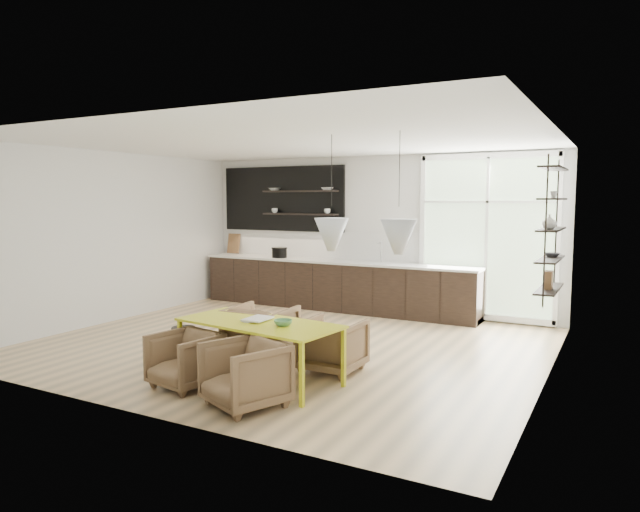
# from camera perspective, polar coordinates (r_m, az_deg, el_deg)

# --- Properties ---
(room) EXTENTS (7.02, 6.01, 2.91)m
(room) POSITION_cam_1_polar(r_m,az_deg,el_deg) (8.83, 3.76, 1.57)
(room) COLOR #D9B684
(room) RESTS_ON ground
(kitchen_run) EXTENTS (5.54, 0.69, 2.75)m
(kitchen_run) POSITION_cam_1_polar(r_m,az_deg,el_deg) (10.90, 1.12, -2.19)
(kitchen_run) COLOR black
(kitchen_run) RESTS_ON ground
(right_shelving) EXTENTS (0.26, 1.22, 1.90)m
(right_shelving) POSITION_cam_1_polar(r_m,az_deg,el_deg) (8.15, 22.09, 2.15)
(right_shelving) COLOR black
(right_shelving) RESTS_ON ground
(dining_table) EXTENTS (2.00, 1.09, 0.70)m
(dining_table) POSITION_cam_1_polar(r_m,az_deg,el_deg) (6.63, -6.12, -6.95)
(dining_table) COLOR gold
(dining_table) RESTS_ON ground
(armchair_back_left) EXTENTS (0.82, 0.84, 0.73)m
(armchair_back_left) POSITION_cam_1_polar(r_m,az_deg,el_deg) (7.50, -5.90, -7.69)
(armchair_back_left) COLOR brown
(armchair_back_left) RESTS_ON ground
(armchair_back_right) EXTENTS (0.70, 0.72, 0.65)m
(armchair_back_right) POSITION_cam_1_polar(r_m,az_deg,el_deg) (7.03, 1.26, -8.89)
(armchair_back_right) COLOR brown
(armchair_back_right) RESTS_ON ground
(armchair_front_left) EXTENTS (0.77, 0.79, 0.62)m
(armchair_front_left) POSITION_cam_1_polar(r_m,az_deg,el_deg) (6.65, -13.34, -10.06)
(armchair_front_left) COLOR brown
(armchair_front_left) RESTS_ON ground
(armchair_front_right) EXTENTS (0.95, 0.96, 0.67)m
(armchair_front_right) POSITION_cam_1_polar(r_m,az_deg,el_deg) (5.93, -7.49, -11.64)
(armchair_front_right) COLOR brown
(armchair_front_right) RESTS_ON ground
(wire_stool) EXTENTS (0.33, 0.33, 0.41)m
(wire_stool) POSITION_cam_1_polar(r_m,az_deg,el_deg) (7.83, -13.49, -7.99)
(wire_stool) COLOR black
(wire_stool) RESTS_ON ground
(table_book) EXTENTS (0.26, 0.34, 0.03)m
(table_book) POSITION_cam_1_polar(r_m,az_deg,el_deg) (6.76, -7.15, -6.18)
(table_book) COLOR white
(table_book) RESTS_ON dining_table
(table_bowl) EXTENTS (0.24, 0.24, 0.06)m
(table_bowl) POSITION_cam_1_polar(r_m,az_deg,el_deg) (6.40, -3.71, -6.68)
(table_bowl) COLOR #538E5E
(table_bowl) RESTS_ON dining_table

